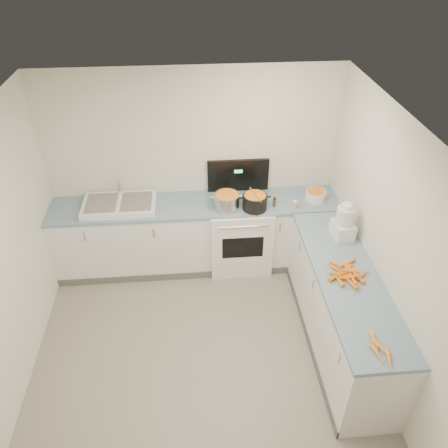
{
  "coord_description": "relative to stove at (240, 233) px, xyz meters",
  "views": [
    {
      "loc": [
        -0.03,
        -2.73,
        3.83
      ],
      "look_at": [
        0.3,
        1.1,
        1.05
      ],
      "focal_mm": 35.0,
      "sensor_mm": 36.0,
      "label": 1
    }
  ],
  "objects": [
    {
      "name": "black_pot",
      "position": [
        0.15,
        -0.15,
        0.55
      ],
      "size": [
        0.34,
        0.34,
        0.21
      ],
      "primitive_type": "cylinder",
      "rotation": [
        0.0,
        0.0,
        0.2
      ],
      "color": "black",
      "rests_on": "stove"
    },
    {
      "name": "food_processor",
      "position": [
        1.01,
        -0.77,
        0.64
      ],
      "size": [
        0.23,
        0.27,
        0.42
      ],
      "color": "white",
      "rests_on": "counter_right"
    },
    {
      "name": "wall_right",
      "position": [
        1.2,
        -1.69,
        0.78
      ],
      "size": [
        0.0,
        4.0,
        2.5
      ],
      "primitive_type": null,
      "rotation": [
        1.57,
        0.0,
        -1.57
      ],
      "color": "silver",
      "rests_on": "ground"
    },
    {
      "name": "floor",
      "position": [
        -0.55,
        -1.69,
        -0.47
      ],
      "size": [
        3.5,
        4.0,
        0.0
      ],
      "primitive_type": null,
      "color": "gray",
      "rests_on": "ground"
    },
    {
      "name": "counter_right",
      "position": [
        0.9,
        -1.39,
        -0.0
      ],
      "size": [
        0.62,
        2.2,
        0.94
      ],
      "color": "white",
      "rests_on": "ground"
    },
    {
      "name": "extract_bottle",
      "position": [
        0.39,
        -0.12,
        0.51
      ],
      "size": [
        0.04,
        0.04,
        0.1
      ],
      "primitive_type": "cylinder",
      "color": "#593319",
      "rests_on": "counter_back"
    },
    {
      "name": "stove",
      "position": [
        0.0,
        0.0,
        0.0
      ],
      "size": [
        0.76,
        0.65,
        1.36
      ],
      "color": "white",
      "rests_on": "ground"
    },
    {
      "name": "counter_back",
      "position": [
        -0.55,
        0.01,
        -0.0
      ],
      "size": [
        3.5,
        0.62,
        0.94
      ],
      "color": "white",
      "rests_on": "ground"
    },
    {
      "name": "steel_pot",
      "position": [
        -0.18,
        -0.12,
        0.55
      ],
      "size": [
        0.39,
        0.39,
        0.22
      ],
      "primitive_type": "cylinder",
      "rotation": [
        0.0,
        0.0,
        -0.4
      ],
      "color": "silver",
      "rests_on": "stove"
    },
    {
      "name": "peeled_carrots",
      "position": [
        0.86,
        -2.29,
        0.49
      ],
      "size": [
        0.15,
        0.36,
        0.04
      ],
      "color": "orange",
      "rests_on": "counter_right"
    },
    {
      "name": "spice_jar",
      "position": [
        0.62,
        -0.2,
        0.51
      ],
      "size": [
        0.05,
        0.05,
        0.09
      ],
      "primitive_type": "cylinder",
      "color": "#E5B266",
      "rests_on": "counter_back"
    },
    {
      "name": "sink",
      "position": [
        -1.45,
        0.02,
        0.5
      ],
      "size": [
        0.86,
        0.52,
        0.31
      ],
      "color": "white",
      "rests_on": "counter_back"
    },
    {
      "name": "wooden_spoon",
      "position": [
        0.15,
        -0.15,
        0.66
      ],
      "size": [
        0.09,
        0.33,
        0.01
      ],
      "primitive_type": "cylinder",
      "rotation": [
        1.57,
        0.0,
        0.25
      ],
      "color": "#AD7A47",
      "rests_on": "black_pot"
    },
    {
      "name": "ceiling",
      "position": [
        -0.55,
        -1.69,
        2.03
      ],
      "size": [
        3.5,
        4.0,
        0.0
      ],
      "primitive_type": null,
      "rotation": [
        3.14,
        0.0,
        0.0
      ],
      "color": "silver",
      "rests_on": "ground"
    },
    {
      "name": "carrot_pile",
      "position": [
        0.87,
        -1.39,
        0.5
      ],
      "size": [
        0.45,
        0.46,
        0.09
      ],
      "color": "orange",
      "rests_on": "counter_right"
    },
    {
      "name": "peelings",
      "position": [
        -1.65,
        0.0,
        0.54
      ],
      "size": [
        0.26,
        0.3,
        0.01
      ],
      "color": "tan",
      "rests_on": "sink"
    },
    {
      "name": "mixing_bowl",
      "position": [
        0.92,
        -0.01,
        0.52
      ],
      "size": [
        0.32,
        0.32,
        0.12
      ],
      "primitive_type": "cylinder",
      "rotation": [
        0.0,
        0.0,
        0.34
      ],
      "color": "white",
      "rests_on": "counter_back"
    },
    {
      "name": "wall_back",
      "position": [
        -0.55,
        0.31,
        0.78
      ],
      "size": [
        3.5,
        0.0,
        2.5
      ],
      "primitive_type": null,
      "rotation": [
        1.57,
        0.0,
        0.0
      ],
      "color": "silver",
      "rests_on": "ground"
    }
  ]
}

